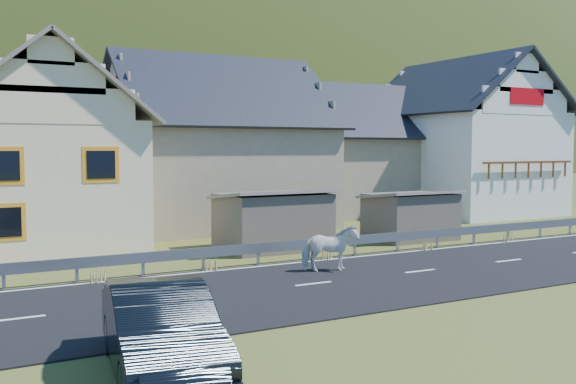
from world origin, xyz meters
TOP-DOWN VIEW (x-y plane):
  - ground at (0.00, 0.00)m, footprint 160.00×160.00m
  - road at (0.00, 0.00)m, footprint 60.00×7.00m
  - lane_markings at (0.00, 0.00)m, footprint 60.00×6.60m
  - guardrail at (-0.00, 3.68)m, footprint 28.10×0.09m
  - shed_left at (-2.00, 6.50)m, footprint 4.30×3.30m
  - shed_right at (4.50, 6.00)m, footprint 3.80×2.90m
  - house_cream at (-10.00, 12.00)m, footprint 7.80×9.80m
  - house_stone_a at (-1.00, 15.00)m, footprint 10.80×9.80m
  - house_stone_b at (9.00, 17.00)m, footprint 9.80×8.80m
  - house_white at (15.00, 14.00)m, footprint 8.80×10.80m
  - mountain at (5.00, 180.00)m, footprint 440.00×280.00m
  - horse at (-2.58, 1.37)m, footprint 1.19×1.90m
  - car at (-10.16, -5.07)m, footprint 2.37×5.04m

SIDE VIEW (x-z plane):
  - mountain at x=5.00m, z-range -150.00..110.00m
  - ground at x=0.00m, z-range 0.00..0.00m
  - road at x=0.00m, z-range 0.00..0.04m
  - lane_markings at x=0.00m, z-range 0.04..0.05m
  - guardrail at x=0.00m, z-range 0.19..0.94m
  - horse at x=-2.58m, z-range 0.04..1.53m
  - car at x=-10.16m, z-range 0.00..1.60m
  - shed_right at x=4.50m, z-range -0.10..2.10m
  - shed_left at x=-2.00m, z-range -0.10..2.30m
  - house_stone_b at x=9.00m, z-range 0.19..8.29m
  - house_cream at x=-10.00m, z-range 0.21..8.51m
  - house_stone_a at x=-1.00m, z-range 0.18..9.08m
  - house_white at x=15.00m, z-range 0.21..9.91m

